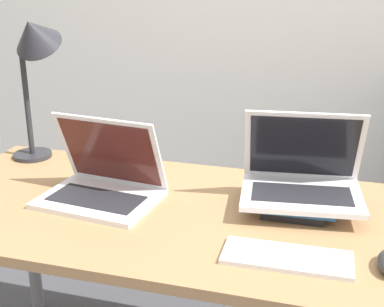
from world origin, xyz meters
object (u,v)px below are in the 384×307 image
laptop_left (103,183)px  wireless_keyboard (287,257)px  laptop_on_books (302,178)px  desk_lamp (33,50)px  book_stack (297,202)px

laptop_left → wireless_keyboard: size_ratio=1.16×
laptop_on_books → desk_lamp: (-0.93, 0.13, 0.31)m
laptop_on_books → wireless_keyboard: laptop_on_books is taller
laptop_left → book_stack: size_ratio=1.68×
laptop_left → laptop_on_books: (0.59, 0.10, 0.04)m
laptop_on_books → wireless_keyboard: 0.32m
laptop_left → wireless_keyboard: laptop_left is taller
wireless_keyboard → desk_lamp: bearing=154.7°
book_stack → laptop_left: bearing=-171.3°
laptop_on_books → wireless_keyboard: bearing=-90.4°
laptop_left → book_stack: (0.58, 0.09, -0.03)m
laptop_on_books → desk_lamp: size_ratio=0.68×
wireless_keyboard → laptop_on_books: bearing=89.6°
laptop_left → wireless_keyboard: (0.58, -0.21, -0.04)m
laptop_on_books → wireless_keyboard: size_ratio=1.17×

